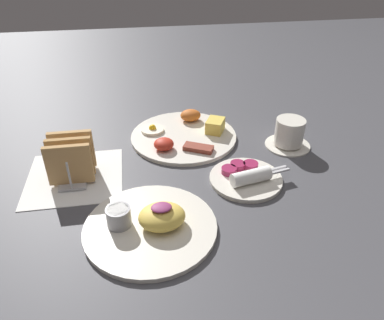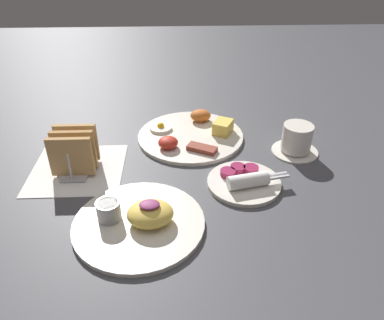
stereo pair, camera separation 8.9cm
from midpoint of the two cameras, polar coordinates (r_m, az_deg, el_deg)
The scene contains 7 objects.
ground_plane at distance 0.86m, azimuth -0.78°, elevation -3.84°, with size 3.00×3.00×0.00m, color #47474C.
napkin_flat at distance 0.94m, azimuth -14.44°, elevation -1.40°, with size 0.22×0.22×0.00m.
plate_breakfast at distance 1.04m, azimuth 2.41°, elevation 3.93°, with size 0.29×0.29×0.05m.
plate_condiments at distance 0.87m, azimuth 10.92°, elevation -3.21°, with size 0.19×0.17×0.04m.
plate_foreground at distance 0.75m, azimuth -4.67°, elevation -9.16°, with size 0.26×0.26×0.06m.
toast_rack at distance 0.91m, azimuth -14.87°, elevation 1.19°, with size 0.10×0.12×0.10m.
coffee_cup at distance 1.01m, azimuth 18.10°, elevation 2.85°, with size 0.12×0.12×0.08m.
Camera 2 is at (0.03, -0.69, 0.51)m, focal length 35.00 mm.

